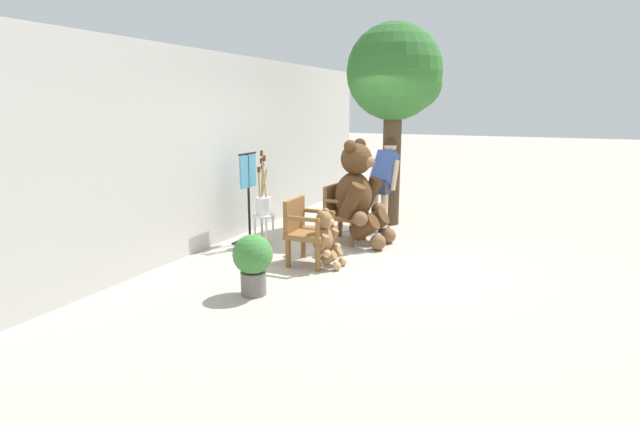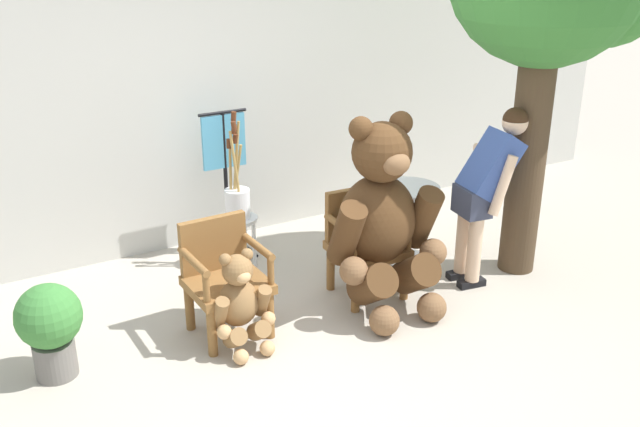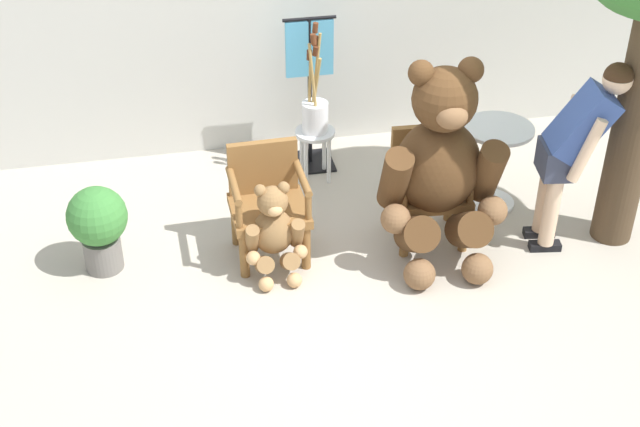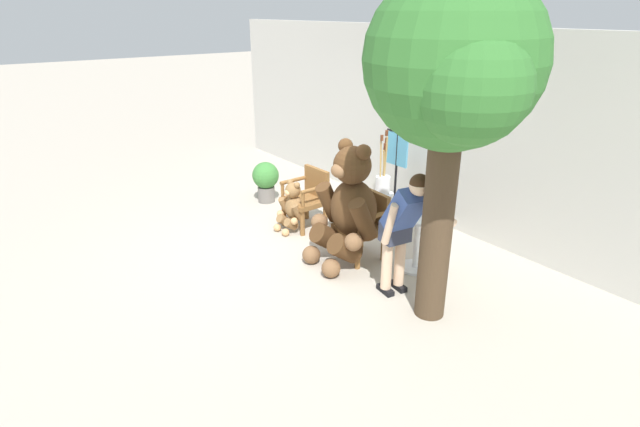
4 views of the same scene
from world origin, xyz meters
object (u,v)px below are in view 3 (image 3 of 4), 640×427
at_px(teddy_bear_large, 441,166).
at_px(white_stool, 315,142).
at_px(brush_bucket, 315,110).
at_px(clothing_display_stand, 310,90).
at_px(wooden_chair_left, 268,200).
at_px(person_visitor, 576,141).
at_px(wooden_chair_right, 428,182).
at_px(teddy_bear_small, 274,231).
at_px(round_side_table, 495,157).
at_px(potted_plant, 98,224).

bearing_deg(teddy_bear_large, white_stool, 118.77).
xyz_separation_m(brush_bucket, clothing_display_stand, (0.01, 0.25, 0.06)).
distance_m(wooden_chair_left, person_visitor, 2.29).
height_order(wooden_chair_right, white_stool, wooden_chair_right).
height_order(teddy_bear_small, brush_bucket, brush_bucket).
distance_m(person_visitor, white_stool, 2.19).
bearing_deg(clothing_display_stand, round_side_table, -35.32).
bearing_deg(teddy_bear_large, wooden_chair_right, 88.40).
xyz_separation_m(teddy_bear_large, brush_bucket, (-0.68, 1.24, -0.11)).
bearing_deg(brush_bucket, white_stool, -43.98).
relative_size(brush_bucket, round_side_table, 1.32).
xyz_separation_m(person_visitor, white_stool, (-1.67, 1.31, -0.54)).
bearing_deg(teddy_bear_large, wooden_chair_left, 167.82).
distance_m(person_visitor, potted_plant, 3.51).
bearing_deg(clothing_display_stand, teddy_bear_large, -65.68).
distance_m(white_stool, clothing_display_stand, 0.45).
bearing_deg(wooden_chair_right, white_stool, 125.23).
bearing_deg(round_side_table, potted_plant, -175.28).
xyz_separation_m(teddy_bear_small, clothing_display_stand, (0.55, 1.51, 0.35)).
bearing_deg(clothing_display_stand, wooden_chair_right, -60.95).
xyz_separation_m(white_stool, brush_bucket, (-0.00, 0.00, 0.30)).
bearing_deg(brush_bucket, wooden_chair_left, -119.31).
distance_m(teddy_bear_large, potted_plant, 2.51).
bearing_deg(round_side_table, white_stool, 152.75).
bearing_deg(teddy_bear_large, brush_bucket, 118.78).
bearing_deg(round_side_table, wooden_chair_left, -171.37).
bearing_deg(teddy_bear_large, round_side_table, 40.08).
relative_size(round_side_table, clothing_display_stand, 0.53).
relative_size(teddy_bear_small, brush_bucket, 0.79).
bearing_deg(potted_plant, clothing_display_stand, 33.86).
height_order(wooden_chair_right, brush_bucket, brush_bucket).
height_order(brush_bucket, potted_plant, brush_bucket).
distance_m(teddy_bear_large, teddy_bear_small, 1.29).
height_order(teddy_bear_large, white_stool, teddy_bear_large).
distance_m(person_visitor, clothing_display_stand, 2.29).
bearing_deg(brush_bucket, teddy_bear_small, -113.43).
xyz_separation_m(wooden_chair_left, teddy_bear_small, (0.00, -0.28, -0.09)).
height_order(white_stool, potted_plant, potted_plant).
distance_m(teddy_bear_small, brush_bucket, 1.40).
relative_size(wooden_chair_right, person_visitor, 0.57).
relative_size(teddy_bear_large, brush_bucket, 1.65).
bearing_deg(brush_bucket, potted_plant, -152.04).
xyz_separation_m(wooden_chair_right, round_side_table, (0.65, 0.29, -0.01)).
relative_size(teddy_bear_small, round_side_table, 1.05).
xyz_separation_m(teddy_bear_small, brush_bucket, (0.55, 1.26, 0.29)).
bearing_deg(potted_plant, teddy_bear_small, -14.08).
relative_size(wooden_chair_right, teddy_bear_large, 0.55).
distance_m(brush_bucket, round_side_table, 1.52).
relative_size(wooden_chair_left, teddy_bear_small, 1.14).
height_order(wooden_chair_left, teddy_bear_small, wooden_chair_left).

